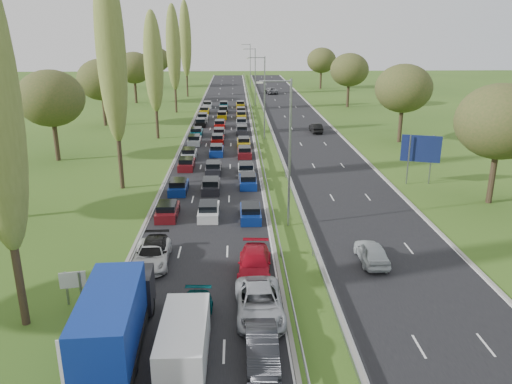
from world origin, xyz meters
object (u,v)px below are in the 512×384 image
object	(u,v)px
near_car_3	(153,253)
direction_sign	(421,151)
near_car_2	(152,255)
info_sign	(73,283)
blue_lorry	(116,318)
white_van_rear	(184,339)

from	to	relation	value
near_car_3	direction_sign	xyz separation A→B (m)	(25.03, 17.86, 2.81)
near_car_2	direction_sign	world-z (taller)	direction_sign
direction_sign	info_sign	bearing A→B (deg)	-141.08
near_car_3	direction_sign	size ratio (longest dim) A/B	0.98
near_car_2	blue_lorry	world-z (taller)	blue_lorry
blue_lorry	near_car_3	bearing A→B (deg)	86.24
near_car_2	blue_lorry	xyz separation A→B (m)	(-0.11, -9.98, 1.25)
near_car_2	info_sign	size ratio (longest dim) A/B	2.45
white_van_rear	direction_sign	world-z (taller)	direction_sign
white_van_rear	direction_sign	xyz separation A→B (m)	(21.79, 28.79, 2.41)
white_van_rear	info_sign	xyz separation A→B (m)	(-7.01, 5.53, 0.21)
near_car_3	info_sign	distance (m)	6.61
info_sign	near_car_3	bearing A→B (deg)	55.03
near_car_2	white_van_rear	size ratio (longest dim) A/B	0.91
near_car_2	near_car_3	size ratio (longest dim) A/B	1.00
white_van_rear	info_sign	bearing A→B (deg)	142.15
blue_lorry	direction_sign	xyz separation A→B (m)	(25.19, 28.11, 1.59)
blue_lorry	direction_sign	size ratio (longest dim) A/B	1.74
near_car_3	white_van_rear	bearing A→B (deg)	-74.26
white_van_rear	info_sign	size ratio (longest dim) A/B	2.68
info_sign	direction_sign	size ratio (longest dim) A/B	0.40
near_car_2	direction_sign	size ratio (longest dim) A/B	0.99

